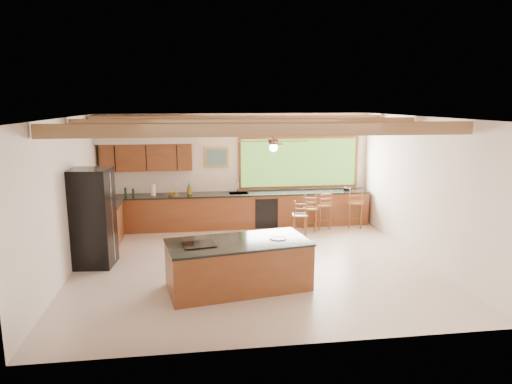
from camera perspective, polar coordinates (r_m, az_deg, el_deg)
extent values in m
plane|color=beige|center=(9.55, -0.36, -8.99)|extent=(7.20, 7.20, 0.00)
cube|color=silver|center=(12.32, -2.37, 2.81)|extent=(7.20, 0.04, 3.00)
cube|color=silver|center=(6.03, 3.72, -6.15)|extent=(7.20, 0.04, 3.00)
cube|color=silver|center=(9.38, -22.74, -0.72)|extent=(0.04, 6.50, 3.00)
cube|color=silver|center=(10.24, 20.01, 0.42)|extent=(0.04, 6.50, 3.00)
cube|color=#A46D52|center=(8.96, -0.39, 9.31)|extent=(7.20, 6.50, 0.04)
cube|color=#9C724E|center=(7.39, 1.26, 7.82)|extent=(7.10, 0.15, 0.22)
cube|color=#9C724E|center=(9.47, -0.79, 8.56)|extent=(7.10, 0.15, 0.22)
cube|color=#9C724E|center=(11.25, -1.95, 8.97)|extent=(7.10, 0.15, 0.22)
cube|color=brown|center=(12.08, -13.49, 4.26)|extent=(2.30, 0.35, 0.70)
cube|color=beige|center=(11.96, -13.65, 7.07)|extent=(2.60, 0.50, 0.48)
cylinder|color=#FFEABF|center=(12.06, -16.92, 5.84)|extent=(0.10, 0.10, 0.01)
cylinder|color=#FFEABF|center=(11.93, -10.23, 6.09)|extent=(0.10, 0.10, 0.01)
cube|color=#71B23F|center=(12.55, 5.41, 3.70)|extent=(3.20, 0.04, 1.30)
cube|color=gold|center=(12.20, -4.95, 4.35)|extent=(0.64, 0.03, 0.54)
cube|color=#3C6C52|center=(12.18, -4.94, 4.34)|extent=(0.54, 0.01, 0.44)
cube|color=brown|center=(12.19, -2.17, -2.36)|extent=(7.00, 0.65, 0.88)
cube|color=black|center=(12.09, -2.19, -0.24)|extent=(7.04, 0.69, 0.04)
cube|color=brown|center=(10.83, -18.79, -4.71)|extent=(0.65, 2.35, 0.88)
cube|color=black|center=(10.71, -18.94, -2.34)|extent=(0.69, 2.39, 0.04)
cube|color=black|center=(11.97, 1.33, -2.71)|extent=(0.60, 0.02, 0.78)
cube|color=silver|center=(12.09, -2.19, -0.21)|extent=(0.50, 0.38, 0.03)
cylinder|color=silver|center=(12.25, -2.29, 0.72)|extent=(0.03, 0.03, 0.30)
cylinder|color=silver|center=(12.13, -2.25, 1.24)|extent=(0.03, 0.20, 0.03)
cylinder|color=silver|center=(11.97, -12.75, 0.23)|extent=(0.13, 0.13, 0.31)
cylinder|color=#17391A|center=(12.16, -16.00, 0.01)|extent=(0.06, 0.06, 0.22)
cylinder|color=#17391A|center=(12.16, -15.12, -0.01)|extent=(0.05, 0.05, 0.19)
cube|color=black|center=(12.68, 11.39, 0.40)|extent=(0.26, 0.23, 0.10)
cube|color=brown|center=(8.27, -2.23, -9.19)|extent=(2.62, 1.55, 0.83)
cube|color=black|center=(8.13, -2.25, -6.31)|extent=(2.66, 1.59, 0.04)
cube|color=black|center=(7.97, -7.14, -6.54)|extent=(0.62, 0.52, 0.02)
cylinder|color=silver|center=(8.29, 2.80, -5.77)|extent=(0.30, 0.30, 0.02)
cube|color=black|center=(9.78, -19.78, -3.06)|extent=(0.85, 0.83, 2.00)
cube|color=silver|center=(9.70, -17.53, -3.02)|extent=(0.03, 0.06, 1.84)
cube|color=brown|center=(11.12, 5.49, -2.89)|extent=(0.39, 0.39, 0.04)
cylinder|color=brown|center=(11.03, 4.92, -4.65)|extent=(0.03, 0.03, 0.58)
cylinder|color=brown|center=(11.10, 6.34, -4.59)|extent=(0.03, 0.03, 0.58)
cylinder|color=brown|center=(11.30, 4.60, -4.27)|extent=(0.03, 0.03, 0.58)
cylinder|color=brown|center=(11.36, 5.99, -4.21)|extent=(0.03, 0.03, 0.58)
cube|color=brown|center=(11.83, 6.80, -2.07)|extent=(0.43, 0.43, 0.04)
cylinder|color=brown|center=(11.74, 6.28, -3.71)|extent=(0.03, 0.03, 0.58)
cylinder|color=brown|center=(11.81, 7.60, -3.65)|extent=(0.03, 0.03, 0.58)
cylinder|color=brown|center=(12.00, 5.95, -3.37)|extent=(0.03, 0.03, 0.58)
cylinder|color=brown|center=(12.07, 7.24, -3.32)|extent=(0.03, 0.03, 0.58)
cube|color=brown|center=(12.12, 8.38, -1.64)|extent=(0.42, 0.42, 0.04)
cylinder|color=brown|center=(12.02, 7.86, -3.32)|extent=(0.04, 0.04, 0.61)
cylinder|color=brown|center=(12.10, 9.20, -3.26)|extent=(0.04, 0.04, 0.61)
cylinder|color=brown|center=(12.29, 7.48, -2.98)|extent=(0.04, 0.04, 0.61)
cylinder|color=brown|center=(12.37, 8.80, -2.93)|extent=(0.04, 0.04, 0.61)
cube|color=brown|center=(12.39, 12.37, -1.33)|extent=(0.51, 0.51, 0.04)
cylinder|color=brown|center=(12.27, 11.87, -3.07)|extent=(0.04, 0.04, 0.64)
cylinder|color=brown|center=(12.38, 13.23, -3.01)|extent=(0.04, 0.04, 0.64)
cylinder|color=brown|center=(12.56, 11.39, -2.73)|extent=(0.04, 0.04, 0.64)
cylinder|color=brown|center=(12.66, 12.72, -2.67)|extent=(0.04, 0.04, 0.64)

